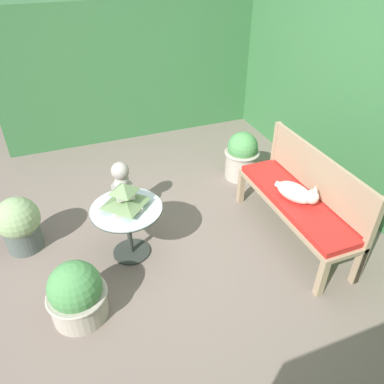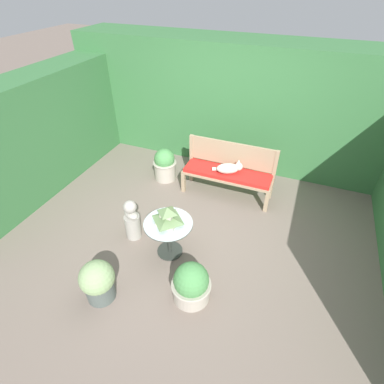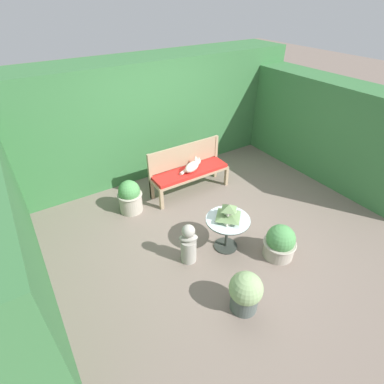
{
  "view_description": "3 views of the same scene",
  "coord_description": "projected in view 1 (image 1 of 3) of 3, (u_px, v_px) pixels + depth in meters",
  "views": [
    {
      "loc": [
        2.45,
        -0.92,
        2.5
      ],
      "look_at": [
        -0.2,
        0.12,
        0.5
      ],
      "focal_mm": 35.0,
      "sensor_mm": 36.0,
      "label": 1
    },
    {
      "loc": [
        1.16,
        -2.97,
        3.13
      ],
      "look_at": [
        -0.18,
        0.36,
        0.39
      ],
      "focal_mm": 28.0,
      "sensor_mm": 36.0,
      "label": 2
    },
    {
      "loc": [
        -2.31,
        -2.95,
        3.23
      ],
      "look_at": [
        -0.08,
        0.53,
        0.36
      ],
      "focal_mm": 28.0,
      "sensor_mm": 36.0,
      "label": 3
    }
  ],
  "objects": [
    {
      "name": "garden_bust",
      "position": [
        123.0,
        191.0,
        3.85
      ],
      "size": [
        0.29,
        0.24,
        0.63
      ],
      "rotation": [
        0.0,
        0.0,
        -0.46
      ],
      "color": "#A39E93",
      "rests_on": "ground"
    },
    {
      "name": "garden_bench",
      "position": [
        295.0,
        204.0,
        3.51
      ],
      "size": [
        1.47,
        0.43,
        0.46
      ],
      "color": "tan",
      "rests_on": "ground"
    },
    {
      "name": "cat",
      "position": [
        297.0,
        193.0,
        3.39
      ],
      "size": [
        0.48,
        0.29,
        0.22
      ],
      "rotation": [
        0.0,
        0.0,
        0.39
      ],
      "color": "silver",
      "rests_on": "garden_bench"
    },
    {
      "name": "potted_plant_table_far",
      "position": [
        19.0,
        224.0,
        3.45
      ],
      "size": [
        0.4,
        0.4,
        0.55
      ],
      "color": "#4C5651",
      "rests_on": "ground"
    },
    {
      "name": "ground",
      "position": [
        188.0,
        249.0,
        3.58
      ],
      "size": [
        30.0,
        30.0,
        0.0
      ],
      "primitive_type": "plane",
      "color": "#75665B"
    },
    {
      "name": "foliage_hedge_left",
      "position": [
        126.0,
        67.0,
        5.27
      ],
      "size": [
        0.7,
        3.5,
        1.83
      ],
      "primitive_type": "cube",
      "color": "#38703D",
      "rests_on": "ground"
    },
    {
      "name": "potted_plant_patio_mid",
      "position": [
        242.0,
        156.0,
        4.48
      ],
      "size": [
        0.42,
        0.42,
        0.59
      ],
      "color": "#ADA393",
      "rests_on": "ground"
    },
    {
      "name": "bench_backrest",
      "position": [
        317.0,
        179.0,
        3.43
      ],
      "size": [
        1.47,
        0.06,
        0.89
      ],
      "color": "tan",
      "rests_on": "ground"
    },
    {
      "name": "potted_plant_table_near",
      "position": [
        77.0,
        294.0,
        2.84
      ],
      "size": [
        0.47,
        0.47,
        0.52
      ],
      "color": "#ADA393",
      "rests_on": "ground"
    },
    {
      "name": "patio_table",
      "position": [
        128.0,
        218.0,
        3.3
      ],
      "size": [
        0.63,
        0.63,
        0.53
      ],
      "color": "#2D332D",
      "rests_on": "ground"
    },
    {
      "name": "pagoda_birdhouse",
      "position": [
        125.0,
        198.0,
        3.17
      ],
      "size": [
        0.32,
        0.32,
        0.26
      ],
      "color": "beige",
      "rests_on": "patio_table"
    }
  ]
}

